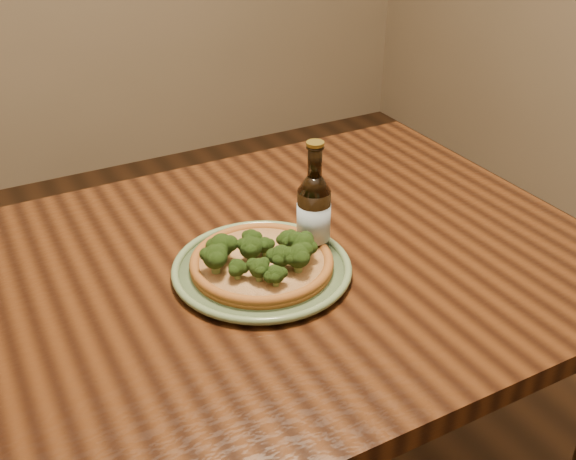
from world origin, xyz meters
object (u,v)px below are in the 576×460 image
pizza (262,260)px  beer_bottle (314,214)px  plate (262,269)px  table (180,331)px

pizza → beer_bottle: 0.13m
plate → pizza: bearing=-118.3°
table → plate: 0.19m
table → plate: plate is taller
beer_bottle → plate: bearing=-147.9°
plate → beer_bottle: size_ratio=1.43×
table → beer_bottle: 0.32m
pizza → beer_bottle: (0.12, 0.02, 0.05)m
pizza → plate: bearing=61.7°
table → pizza: size_ratio=6.30×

